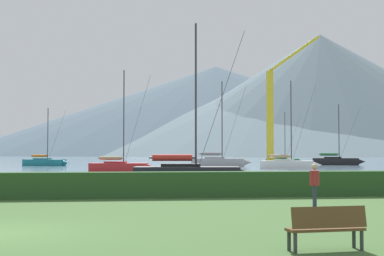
# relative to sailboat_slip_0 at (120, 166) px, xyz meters

# --- Properties ---
(harbor_water) EXTENTS (320.00, 246.00, 0.00)m
(harbor_water) POSITION_rel_sailboat_slip_0_xyz_m (-3.27, 92.57, -0.59)
(harbor_water) COLOR slate
(harbor_water) RESTS_ON ground_plane
(hedge_line) EXTENTS (80.00, 1.20, 1.17)m
(hedge_line) POSITION_rel_sailboat_slip_0_xyz_m (-3.27, -33.43, -0.00)
(hedge_line) COLOR #284C23
(hedge_line) RESTS_ON ground_plane
(sailboat_slip_0) EXTENTS (6.99, 2.95, 10.62)m
(sailboat_slip_0) POSITION_rel_sailboat_slip_0_xyz_m (0.00, 0.00, 0.00)
(sailboat_slip_0) COLOR red
(sailboat_slip_0) RESTS_ON harbor_water
(sailboat_slip_2) EXTENTS (8.24, 3.26, 10.78)m
(sailboat_slip_2) POSITION_rel_sailboat_slip_0_xyz_m (4.64, -21.77, 0.09)
(sailboat_slip_2) COLOR black
(sailboat_slip_2) RESTS_ON harbor_water
(sailboat_slip_4) EXTENTS (6.74, 3.22, 9.03)m
(sailboat_slip_4) POSITION_rel_sailboat_slip_0_xyz_m (28.06, 36.72, -0.03)
(sailboat_slip_4) COLOR #236B38
(sailboat_slip_4) RESTS_ON harbor_water
(sailboat_slip_5) EXTENTS (8.79, 3.73, 12.23)m
(sailboat_slip_5) POSITION_rel_sailboat_slip_0_xyz_m (13.97, 20.72, 0.14)
(sailboat_slip_5) COLOR #9E9EA3
(sailboat_slip_5) RESTS_ON harbor_water
(sailboat_slip_6) EXTENTS (7.47, 4.15, 10.86)m
(sailboat_slip_6) POSITION_rel_sailboat_slip_0_xyz_m (20.45, 8.28, 0.04)
(sailboat_slip_6) COLOR white
(sailboat_slip_6) RESTS_ON harbor_water
(sailboat_slip_7) EXTENTS (7.17, 4.26, 8.66)m
(sailboat_slip_7) POSITION_rel_sailboat_slip_0_xyz_m (-11.16, 27.50, 0.00)
(sailboat_slip_7) COLOR #19707A
(sailboat_slip_7) RESTS_ON harbor_water
(sailboat_slip_10) EXTENTS (8.25, 4.45, 9.63)m
(sailboat_slip_10) POSITION_rel_sailboat_slip_0_xyz_m (33.90, 26.97, 0.08)
(sailboat_slip_10) COLOR black
(sailboat_slip_10) RESTS_ON harbor_water
(park_bench_near_path) EXTENTS (1.71, 0.65, 0.95)m
(park_bench_near_path) POSITION_rel_sailboat_slip_0_xyz_m (4.50, -47.98, -0.06)
(park_bench_near_path) COLOR brown
(park_bench_near_path) RESTS_ON ground_plane
(person_seated_viewer) EXTENTS (0.36, 0.55, 1.65)m
(person_seated_viewer) POSITION_rel_sailboat_slip_0_xyz_m (7.29, -39.23, 0.38)
(person_seated_viewer) COLOR #2D3347
(person_seated_viewer) RESTS_ON ground_plane
(dock_crane) EXTENTS (8.06, 2.00, 18.27)m
(dock_crane) POSITION_rel_sailboat_slip_0_xyz_m (20.66, 16.18, 5.47)
(dock_crane) COLOR #333338
(dock_crane) RESTS_ON ground_plane
(distant_hill_west_ridge) EXTENTS (270.98, 270.98, 46.68)m
(distant_hill_west_ridge) POSITION_rel_sailboat_slip_0_xyz_m (93.25, 271.65, 22.75)
(distant_hill_west_ridge) COLOR slate
(distant_hill_west_ridge) RESTS_ON ground_plane
(distant_hill_central_peak) EXTENTS (223.33, 223.33, 70.37)m
(distant_hill_central_peak) POSITION_rel_sailboat_slip_0_xyz_m (114.55, 256.78, 34.60)
(distant_hill_central_peak) COLOR slate
(distant_hill_central_peak) RESTS_ON ground_plane
(distant_hill_east_ridge) EXTENTS (357.38, 357.38, 63.74)m
(distant_hill_east_ridge) POSITION_rel_sailboat_slip_0_xyz_m (67.53, 343.94, 31.28)
(distant_hill_east_ridge) COLOR #425666
(distant_hill_east_ridge) RESTS_ON ground_plane
(distant_hill_far_shoulder) EXTENTS (359.76, 359.76, 46.63)m
(distant_hill_far_shoulder) POSITION_rel_sailboat_slip_0_xyz_m (125.97, 369.69, 22.73)
(distant_hill_far_shoulder) COLOR slate
(distant_hill_far_shoulder) RESTS_ON ground_plane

